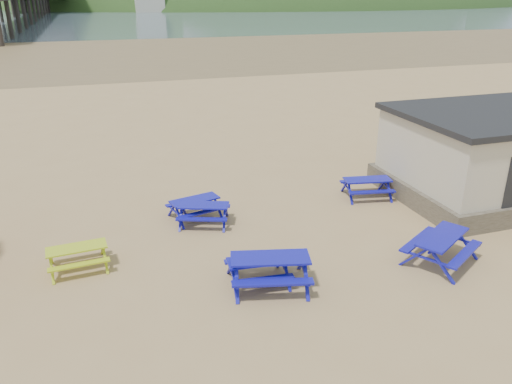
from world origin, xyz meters
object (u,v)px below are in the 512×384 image
object	(u,v)px
picnic_table_blue_b	(195,208)
amenity_block	(498,153)
picnic_table_blue_a	(204,214)
picnic_table_yellow	(78,258)

from	to	relation	value
picnic_table_blue_b	amenity_block	size ratio (longest dim) A/B	0.25
picnic_table_blue_a	amenity_block	size ratio (longest dim) A/B	0.27
picnic_table_blue_b	amenity_block	xyz separation A→B (m)	(10.97, -1.30, 1.23)
picnic_table_yellow	amenity_block	xyz separation A→B (m)	(14.67, 0.95, 1.24)
picnic_table_blue_a	picnic_table_yellow	world-z (taller)	picnic_table_blue_a
picnic_table_yellow	amenity_block	size ratio (longest dim) A/B	0.22
picnic_table_blue_a	picnic_table_blue_b	xyz separation A→B (m)	(-0.18, 0.54, -0.00)
picnic_table_yellow	amenity_block	bearing A→B (deg)	-0.81
picnic_table_blue_a	picnic_table_yellow	size ratio (longest dim) A/B	1.18
picnic_table_blue_a	picnic_table_blue_b	bearing A→B (deg)	128.66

